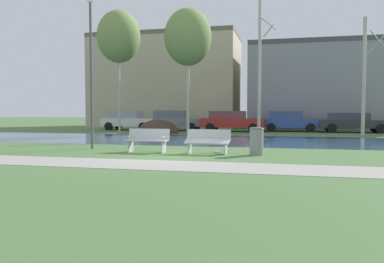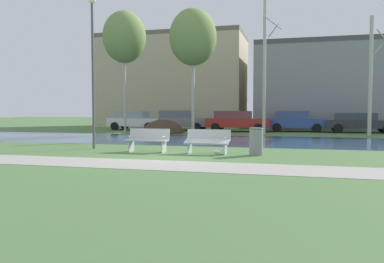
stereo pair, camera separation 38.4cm
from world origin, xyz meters
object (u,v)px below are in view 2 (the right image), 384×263
Objects in this scene: bench_left at (148,139)px; parked_hatch_third_red at (237,121)px; seagull at (218,151)px; parked_suv_fifth_dark at (359,122)px; parked_van_nearest_white at (135,120)px; parked_sedan_second_grey at (180,120)px; bench_right at (208,141)px; streetlamp at (93,49)px; parked_wagon_fourth_blue at (295,121)px; trash_bin at (256,141)px.

parked_hatch_third_red is at bearing 85.61° from bench_left.
parked_suv_fifth_dark is (6.94, 16.01, 0.61)m from seagull.
parked_van_nearest_white is 0.97× the size of parked_sedan_second_grey.
bench_right is at bearing -85.66° from parked_hatch_third_red.
parked_van_nearest_white is at bearing -177.08° from parked_sedan_second_grey.
streetlamp is 15.24m from parked_sedan_second_grey.
streetlamp is at bearing -117.38° from parked_wagon_fourth_blue.
parked_hatch_third_red reaches higher than parked_suv_fifth_dark.
parked_sedan_second_grey is at bearing 115.39° from trash_bin.
trash_bin is 7.54m from streetlamp.
bench_right is at bearing 0.00° from bench_left.
trash_bin is 16.70m from parked_suv_fifth_dark.
parked_wagon_fourth_blue is (4.17, 1.02, -0.01)m from parked_hatch_third_red.
bench_left and bench_right have the same top height.
streetlamp is 1.39× the size of parked_sedan_second_grey.
bench_right is 15.04m from parked_hatch_third_red.
parked_hatch_third_red reaches higher than seagull.
trash_bin reaches higher than bench_left.
bench_left is 2.29m from bench_right.
bench_left is 1.00× the size of bench_right.
parked_suv_fifth_dark reaches higher than bench_left.
parked_hatch_third_red is (-1.14, 14.99, 0.33)m from bench_right.
bench_right is 16.30m from parked_wagon_fourth_blue.
seagull is 6.67m from streetlamp.
parked_sedan_second_grey is at bearing 172.66° from parked_hatch_third_red.
bench_left reaches higher than seagull.
parked_suv_fifth_dark is (7.37, 15.70, 0.27)m from bench_right.
streetlamp is 1.29× the size of parked_suv_fifth_dark.
parked_sedan_second_grey is (-7.40, 15.59, 0.32)m from trash_bin.
parked_sedan_second_grey is at bearing -179.42° from parked_suv_fifth_dark.
parked_sedan_second_grey reaches higher than bench_right.
trash_bin is 0.22× the size of parked_sedan_second_grey.
parked_wagon_fourth_blue is at bearing 62.62° from streetlamp.
bench_right is 17.35m from parked_suv_fifth_dark.
streetlamp is 1.46× the size of parked_wagon_fourth_blue.
parked_hatch_third_red is at bearing 100.81° from trash_bin.
parked_wagon_fourth_blue is at bearing 2.89° from parked_sedan_second_grey.
parked_suv_fifth_dark is at bearing 1.10° from parked_van_nearest_white.
parked_wagon_fourth_blue is (5.32, 16.01, 0.32)m from bench_left.
bench_left is 16.88m from parked_wagon_fourth_blue.
seagull is 0.08× the size of parked_hatch_third_red.
streetlamp is at bearing -104.74° from parked_hatch_third_red.
streetlamp reaches higher than parked_wagon_fourth_blue.
parked_suv_fifth_dark is (13.04, 0.13, -0.07)m from parked_sedan_second_grey.
bench_right is 0.37× the size of parked_van_nearest_white.
parked_suv_fifth_dark is (12.27, 15.01, -3.28)m from streetlamp.
trash_bin is 0.23× the size of parked_wagon_fourth_blue.
parked_sedan_second_grey reaches higher than parked_suv_fifth_dark.
parked_van_nearest_white is (-7.13, 15.38, 0.31)m from bench_left.
parked_wagon_fourth_blue is at bearing 71.62° from bench_left.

